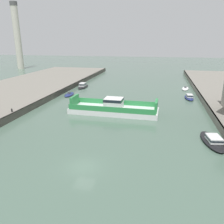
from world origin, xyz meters
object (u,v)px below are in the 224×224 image
moored_boat_near_left (189,97)px  smokestack_distant_a (17,34)px  moored_boat_mid_right (185,88)px  moored_boat_far_left (213,140)px  moored_boat_near_right (83,86)px  chain_ferry (114,108)px  moored_boat_mid_left (69,94)px

moored_boat_near_left → smokestack_distant_a: 99.52m
moored_boat_near_left → moored_boat_mid_right: (0.17, 13.20, -0.29)m
moored_boat_far_left → smokestack_distant_a: 116.91m
moored_boat_near_left → moored_boat_far_left: size_ratio=0.77×
smokestack_distant_a → moored_boat_near_right: bearing=-39.9°
moored_boat_near_right → moored_boat_mid_right: moored_boat_near_right is taller
chain_ferry → moored_boat_near_right: bearing=122.0°
moored_boat_near_right → smokestack_distant_a: bearing=140.1°
chain_ferry → moored_boat_mid_left: 21.03m
chain_ferry → moored_boat_near_left: 23.93m
moored_boat_mid_left → moored_boat_mid_right: size_ratio=0.92×
moored_boat_near_right → moored_boat_mid_left: moored_boat_near_right is taller
moored_boat_far_left → smokestack_distant_a: (-84.23, 79.16, 17.51)m
moored_boat_mid_right → chain_ferry: bearing=-120.6°
chain_ferry → moored_boat_mid_right: (17.54, 29.65, -0.83)m
moored_boat_near_right → moored_boat_mid_left: 11.46m
moored_boat_mid_left → moored_boat_mid_right: (33.47, 15.94, -0.02)m
chain_ferry → moored_boat_near_left: bearing=43.5°
moored_boat_near_left → moored_boat_near_right: size_ratio=0.79×
moored_boat_mid_left → moored_boat_far_left: moored_boat_far_left is taller
moored_boat_mid_right → moored_boat_near_right: bearing=-172.3°
moored_boat_near_left → smokestack_distant_a: (-83.67, 50.94, 17.51)m
chain_ferry → smokestack_distant_a: bearing=134.5°
moored_boat_far_left → moored_boat_mid_left: bearing=143.1°
chain_ferry → moored_boat_near_right: (-15.74, 25.16, -0.44)m
moored_boat_mid_left → moored_boat_mid_right: bearing=25.5°
chain_ferry → smokestack_distant_a: smokestack_distant_a is taller
moored_boat_near_left → moored_boat_far_left: (0.56, -28.22, 0.01)m
moored_boat_near_left → moored_boat_mid_right: 13.20m
chain_ferry → moored_boat_mid_left: chain_ferry is taller
moored_boat_mid_left → moored_boat_near_left: bearing=4.7°
moored_boat_near_left → moored_boat_mid_left: 33.42m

